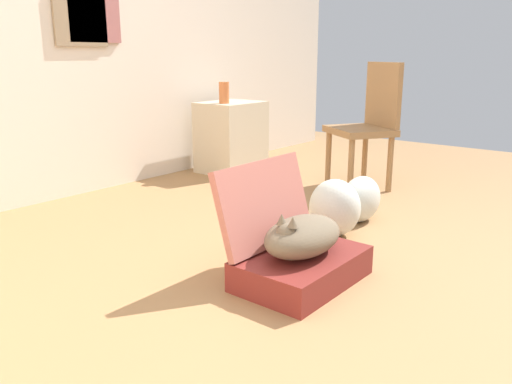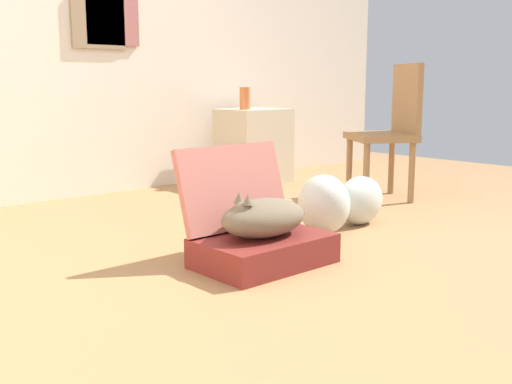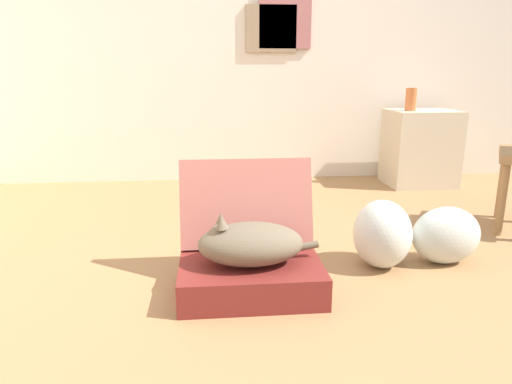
{
  "view_description": "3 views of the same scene",
  "coord_description": "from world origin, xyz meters",
  "px_view_note": "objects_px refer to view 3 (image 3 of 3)",
  "views": [
    {
      "loc": [
        -2.1,
        -1.19,
        1.01
      ],
      "look_at": [
        -0.39,
        0.2,
        0.43
      ],
      "focal_mm": 36.5,
      "sensor_mm": 36.0,
      "label": 1
    },
    {
      "loc": [
        -2.1,
        -1.97,
        0.83
      ],
      "look_at": [
        -0.09,
        0.27,
        0.29
      ],
      "focal_mm": 43.14,
      "sensor_mm": 36.0,
      "label": 2
    },
    {
      "loc": [
        -0.41,
        -1.78,
        0.92
      ],
      "look_at": [
        -0.22,
        0.26,
        0.39
      ],
      "focal_mm": 32.63,
      "sensor_mm": 36.0,
      "label": 3
    }
  ],
  "objects_px": {
    "vase_tall": "(411,99)",
    "side_table": "(420,148)",
    "plastic_bag_clear": "(446,235)",
    "plastic_bag_white": "(382,234)",
    "cat": "(249,243)",
    "suitcase_base": "(251,278)"
  },
  "relations": [
    {
      "from": "plastic_bag_white",
      "to": "side_table",
      "type": "height_order",
      "value": "side_table"
    },
    {
      "from": "suitcase_base",
      "to": "plastic_bag_white",
      "type": "xyz_separation_m",
      "value": [
        0.65,
        0.22,
        0.1
      ]
    },
    {
      "from": "plastic_bag_clear",
      "to": "side_table",
      "type": "bearing_deg",
      "value": 70.13
    },
    {
      "from": "cat",
      "to": "vase_tall",
      "type": "xyz_separation_m",
      "value": [
        1.42,
        1.77,
        0.47
      ]
    },
    {
      "from": "plastic_bag_clear",
      "to": "vase_tall",
      "type": "relative_size",
      "value": 1.89
    },
    {
      "from": "vase_tall",
      "to": "plastic_bag_clear",
      "type": "bearing_deg",
      "value": -105.99
    },
    {
      "from": "plastic_bag_clear",
      "to": "plastic_bag_white",
      "type": "bearing_deg",
      "value": -178.56
    },
    {
      "from": "plastic_bag_clear",
      "to": "cat",
      "type": "bearing_deg",
      "value": -166.98
    },
    {
      "from": "cat",
      "to": "plastic_bag_clear",
      "type": "bearing_deg",
      "value": 13.02
    },
    {
      "from": "suitcase_base",
      "to": "side_table",
      "type": "height_order",
      "value": "side_table"
    },
    {
      "from": "plastic_bag_clear",
      "to": "vase_tall",
      "type": "height_order",
      "value": "vase_tall"
    },
    {
      "from": "plastic_bag_clear",
      "to": "vase_tall",
      "type": "xyz_separation_m",
      "value": [
        0.44,
        1.54,
        0.56
      ]
    },
    {
      "from": "side_table",
      "to": "suitcase_base",
      "type": "bearing_deg",
      "value": -130.5
    },
    {
      "from": "cat",
      "to": "plastic_bag_white",
      "type": "relative_size",
      "value": 1.58
    },
    {
      "from": "plastic_bag_white",
      "to": "vase_tall",
      "type": "distance_m",
      "value": 1.81
    },
    {
      "from": "plastic_bag_white",
      "to": "side_table",
      "type": "distance_m",
      "value": 1.84
    },
    {
      "from": "cat",
      "to": "side_table",
      "type": "height_order",
      "value": "side_table"
    },
    {
      "from": "plastic_bag_white",
      "to": "cat",
      "type": "bearing_deg",
      "value": -161.55
    },
    {
      "from": "vase_tall",
      "to": "side_table",
      "type": "bearing_deg",
      "value": 18.54
    },
    {
      "from": "plastic_bag_clear",
      "to": "side_table",
      "type": "xyz_separation_m",
      "value": [
        0.57,
        1.59,
        0.16
      ]
    },
    {
      "from": "side_table",
      "to": "plastic_bag_white",
      "type": "bearing_deg",
      "value": -119.41
    },
    {
      "from": "suitcase_base",
      "to": "plastic_bag_white",
      "type": "bearing_deg",
      "value": 18.63
    }
  ]
}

